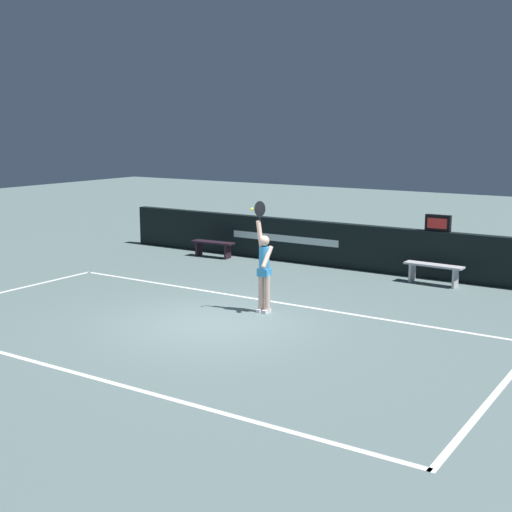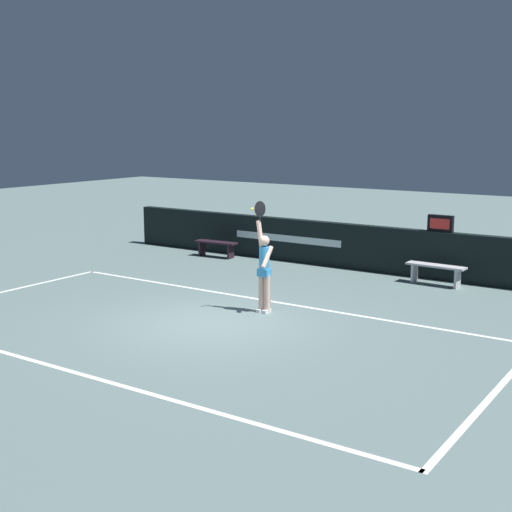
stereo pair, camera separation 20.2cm
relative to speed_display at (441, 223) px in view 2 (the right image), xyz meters
name	(u,v)px [view 2 (the right image)]	position (x,y,z in m)	size (l,w,h in m)	color
ground_plane	(211,323)	(-2.42, -6.63, -1.48)	(60.00, 60.00, 0.00)	slate
court_lines	(191,331)	(-2.42, -7.28, -1.48)	(11.85, 5.87, 0.00)	white
back_wall	(355,247)	(-2.42, 0.00, -0.85)	(15.74, 0.29, 1.27)	black
speed_display	(441,223)	(0.00, 0.00, 0.00)	(0.66, 0.15, 0.43)	black
tennis_player	(264,267)	(-2.00, -5.29, -0.48)	(0.44, 0.39, 2.43)	beige
tennis_ball	(252,209)	(-2.22, -5.42, 0.76)	(0.06, 0.06, 0.06)	#CAE52F
courtside_bench_near	(216,245)	(-6.75, -0.75, -1.12)	(1.40, 0.46, 0.49)	black
courtside_bench_far	(436,270)	(0.18, -0.70, -1.09)	(1.52, 0.43, 0.52)	#BCBABF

